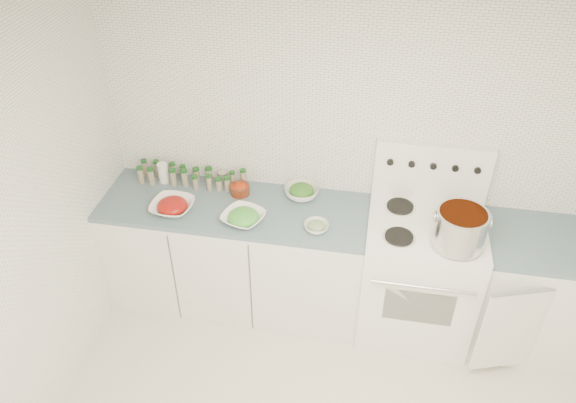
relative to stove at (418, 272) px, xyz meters
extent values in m
cube|color=white|center=(-0.48, 0.32, 0.75)|extent=(3.50, 0.02, 2.50)
cube|color=white|center=(-0.48, -1.19, 2.01)|extent=(3.50, 3.00, 0.02)
cube|color=white|center=(-1.30, 0.00, -0.06)|extent=(1.85, 0.62, 0.86)
cube|color=#4A5F6F|center=(-1.30, 0.00, 0.39)|extent=(1.85, 0.62, 0.03)
cube|color=white|center=(0.00, -0.01, -0.04)|extent=(0.76, 0.65, 0.92)
cube|color=black|center=(0.00, -0.33, 0.00)|extent=(0.45, 0.01, 0.28)
cylinder|color=silver|center=(0.00, -0.37, 0.22)|extent=(0.65, 0.02, 0.02)
cube|color=white|center=(0.00, -0.01, 0.43)|extent=(0.76, 0.65, 0.01)
cube|color=white|center=(0.00, 0.28, 0.65)|extent=(0.76, 0.06, 0.43)
cylinder|color=silver|center=(-0.18, -0.17, 0.44)|extent=(0.21, 0.21, 0.01)
cylinder|color=black|center=(-0.18, -0.17, 0.45)|extent=(0.18, 0.18, 0.01)
cylinder|color=silver|center=(0.18, -0.17, 0.44)|extent=(0.21, 0.21, 0.01)
cylinder|color=black|center=(0.18, -0.17, 0.45)|extent=(0.18, 0.18, 0.01)
cylinder|color=silver|center=(-0.18, 0.15, 0.44)|extent=(0.21, 0.21, 0.01)
cylinder|color=black|center=(-0.18, 0.15, 0.45)|extent=(0.18, 0.18, 0.01)
cylinder|color=silver|center=(0.18, 0.15, 0.44)|extent=(0.21, 0.21, 0.01)
cylinder|color=black|center=(0.18, 0.15, 0.45)|extent=(0.18, 0.18, 0.01)
cylinder|color=black|center=(-0.28, 0.25, 0.72)|extent=(0.04, 0.02, 0.04)
cylinder|color=black|center=(-0.14, 0.25, 0.72)|extent=(0.04, 0.02, 0.04)
cylinder|color=black|center=(0.00, 0.25, 0.72)|extent=(0.04, 0.02, 0.04)
cylinder|color=black|center=(0.14, 0.25, 0.72)|extent=(0.04, 0.02, 0.04)
cylinder|color=black|center=(0.28, 0.25, 0.72)|extent=(0.04, 0.02, 0.04)
cube|color=white|center=(0.82, 0.00, -0.06)|extent=(0.89, 0.62, 0.86)
cube|color=#4A5F6F|center=(0.82, 0.00, 0.39)|extent=(0.89, 0.62, 0.03)
cube|color=white|center=(0.58, -0.37, -0.07)|extent=(0.39, 0.14, 0.70)
cylinder|color=silver|center=(0.17, -0.18, 0.57)|extent=(0.32, 0.32, 0.24)
cylinder|color=orange|center=(0.17, -0.18, 0.68)|extent=(0.28, 0.28, 0.03)
torus|color=silver|center=(0.01, -0.18, 0.64)|extent=(0.01, 0.08, 0.08)
torus|color=silver|center=(0.33, -0.18, 0.64)|extent=(0.01, 0.08, 0.08)
imported|color=white|center=(-1.69, -0.12, 0.44)|extent=(0.30, 0.30, 0.07)
ellipsoid|color=#9E0D0E|center=(-1.69, -0.12, 0.45)|extent=(0.20, 0.20, 0.09)
imported|color=white|center=(-1.19, -0.15, 0.44)|extent=(0.34, 0.34, 0.07)
ellipsoid|color=green|center=(-1.19, -0.15, 0.45)|extent=(0.19, 0.19, 0.09)
imported|color=white|center=(-0.86, 0.19, 0.44)|extent=(0.31, 0.31, 0.07)
ellipsoid|color=#205F1B|center=(-0.86, 0.19, 0.46)|extent=(0.17, 0.17, 0.08)
imported|color=white|center=(-0.71, -0.15, 0.43)|extent=(0.19, 0.19, 0.05)
ellipsoid|color=#23451B|center=(-0.71, -0.15, 0.44)|extent=(0.12, 0.12, 0.05)
cylinder|color=#612410|center=(-1.29, 0.15, 0.44)|extent=(0.14, 0.14, 0.07)
ellipsoid|color=#A7230B|center=(-1.29, 0.15, 0.46)|extent=(0.10, 0.10, 0.05)
cylinder|color=white|center=(-1.87, 0.20, 0.48)|extent=(0.10, 0.10, 0.15)
cylinder|color=#B0A695|center=(-1.45, 0.26, 0.45)|extent=(0.07, 0.07, 0.09)
cylinder|color=gray|center=(-2.03, 0.25, 0.46)|extent=(0.04, 0.04, 0.11)
cylinder|color=#154A18|center=(-2.03, 0.25, 0.53)|extent=(0.04, 0.04, 0.02)
cylinder|color=gray|center=(-1.95, 0.26, 0.46)|extent=(0.04, 0.04, 0.11)
cylinder|color=#154A18|center=(-1.95, 0.26, 0.53)|extent=(0.04, 0.04, 0.02)
cylinder|color=gray|center=(-1.82, 0.25, 0.46)|extent=(0.04, 0.04, 0.11)
cylinder|color=#154A18|center=(-1.82, 0.25, 0.53)|extent=(0.04, 0.04, 0.02)
cylinder|color=gray|center=(-1.74, 0.26, 0.45)|extent=(0.04, 0.04, 0.10)
cylinder|color=#154A18|center=(-1.74, 0.26, 0.51)|extent=(0.04, 0.04, 0.02)
cylinder|color=gray|center=(-1.64, 0.25, 0.45)|extent=(0.04, 0.04, 0.09)
cylinder|color=#154A18|center=(-1.64, 0.25, 0.50)|extent=(0.05, 0.05, 0.02)
cylinder|color=gray|center=(-1.55, 0.25, 0.46)|extent=(0.05, 0.05, 0.11)
cylinder|color=#154A18|center=(-1.55, 0.25, 0.52)|extent=(0.05, 0.05, 0.02)
cylinder|color=gray|center=(-1.37, 0.24, 0.45)|extent=(0.04, 0.04, 0.10)
cylinder|color=#154A18|center=(-1.37, 0.24, 0.51)|extent=(0.04, 0.04, 0.02)
cylinder|color=gray|center=(-1.29, 0.25, 0.46)|extent=(0.04, 0.04, 0.12)
cylinder|color=#154A18|center=(-1.29, 0.25, 0.53)|extent=(0.04, 0.04, 0.02)
cylinder|color=gray|center=(-2.03, 0.16, 0.46)|extent=(0.04, 0.04, 0.12)
cylinder|color=#154A18|center=(-2.03, 0.16, 0.53)|extent=(0.05, 0.05, 0.02)
cylinder|color=gray|center=(-1.95, 0.15, 0.46)|extent=(0.04, 0.04, 0.12)
cylinder|color=#154A18|center=(-1.95, 0.15, 0.53)|extent=(0.05, 0.05, 0.02)
cylinder|color=gray|center=(-1.79, 0.17, 0.46)|extent=(0.04, 0.04, 0.12)
cylinder|color=#154A18|center=(-1.79, 0.17, 0.53)|extent=(0.05, 0.05, 0.02)
cylinder|color=gray|center=(-1.70, 0.18, 0.46)|extent=(0.05, 0.05, 0.12)
cylinder|color=#154A18|center=(-1.70, 0.18, 0.53)|extent=(0.05, 0.05, 0.02)
cylinder|color=gray|center=(-1.62, 0.15, 0.45)|extent=(0.04, 0.04, 0.09)
cylinder|color=#154A18|center=(-1.62, 0.15, 0.50)|extent=(0.04, 0.04, 0.02)
cylinder|color=gray|center=(-1.52, 0.16, 0.46)|extent=(0.04, 0.04, 0.11)
cylinder|color=#154A18|center=(-1.52, 0.16, 0.52)|extent=(0.04, 0.04, 0.02)
cylinder|color=gray|center=(-1.45, 0.17, 0.45)|extent=(0.05, 0.05, 0.09)
cylinder|color=#154A18|center=(-1.45, 0.17, 0.50)|extent=(0.05, 0.05, 0.02)
cylinder|color=gray|center=(-1.39, 0.18, 0.45)|extent=(0.04, 0.04, 0.09)
cylinder|color=#154A18|center=(-1.39, 0.18, 0.51)|extent=(0.04, 0.04, 0.02)
camera|label=1|loc=(-0.39, -2.94, 2.74)|focal=35.00mm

